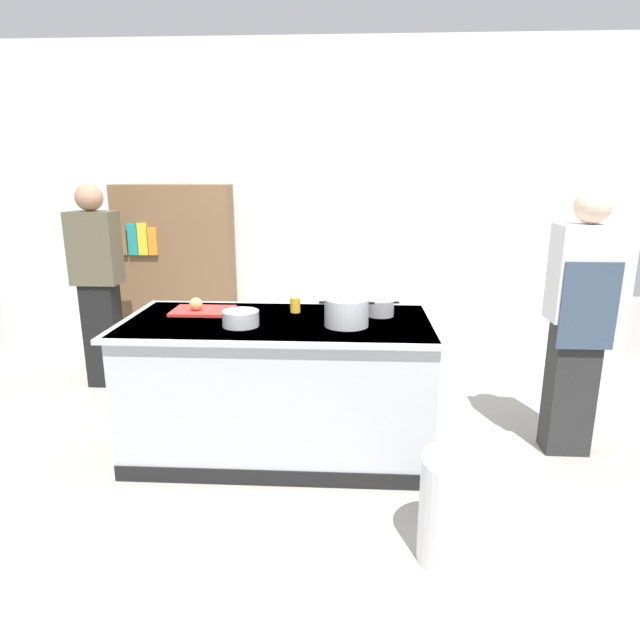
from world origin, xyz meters
name	(u,v)px	position (x,y,z in m)	size (l,w,h in m)	color
ground_plane	(281,449)	(0.00, 0.00, 0.00)	(10.00, 10.00, 0.00)	#9E9991
back_wall	(305,205)	(0.00, 2.10, 1.50)	(6.40, 0.12, 3.00)	white
counter_island	(280,384)	(0.00, 0.00, 0.47)	(1.98, 0.98, 0.90)	#B7BABF
cutting_board	(203,311)	(-0.53, 0.17, 0.91)	(0.40, 0.28, 0.02)	red
onion	(196,304)	(-0.57, 0.14, 0.96)	(0.09, 0.09, 0.09)	tan
stock_pot	(347,312)	(0.43, -0.11, 0.98)	(0.33, 0.27, 0.17)	#B7BABF
sauce_pan	(380,308)	(0.64, 0.15, 0.95)	(0.24, 0.18, 0.10)	#99999E
mixing_bowl	(241,318)	(-0.21, -0.15, 0.95)	(0.22, 0.22, 0.09)	#B7BABF
juice_cup	(295,305)	(0.09, 0.20, 0.95)	(0.07, 0.07, 0.10)	yellow
trash_bin	(462,510)	(0.99, -1.03, 0.26)	(0.41, 0.41, 0.53)	white
person_chef	(579,318)	(1.89, 0.09, 0.91)	(0.38, 0.25, 1.72)	#292929
person_guest	(98,282)	(-1.67, 1.09, 0.91)	(0.38, 0.24, 1.72)	black
bookshelf	(177,275)	(-1.23, 1.80, 0.85)	(1.10, 0.31, 1.70)	brown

